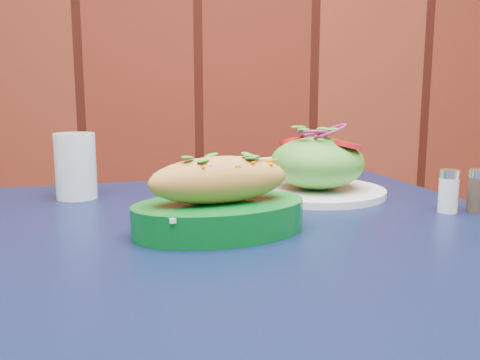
{
  "coord_description": "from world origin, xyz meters",
  "views": [
    {
      "loc": [
        0.4,
        1.13,
        0.94
      ],
      "look_at": [
        0.45,
        1.86,
        0.81
      ],
      "focal_mm": 40.0,
      "sensor_mm": 36.0,
      "label": 1
    }
  ],
  "objects": [
    {
      "name": "banh_mi_basket",
      "position": [
        0.42,
        1.81,
        0.79
      ],
      "size": [
        0.27,
        0.22,
        0.11
      ],
      "rotation": [
        0.0,
        0.0,
        0.33
      ],
      "color": "#055D1B",
      "rests_on": "cafe_table"
    },
    {
      "name": "salad_plate",
      "position": [
        0.6,
        2.04,
        0.8
      ],
      "size": [
        0.24,
        0.24,
        0.12
      ],
      "rotation": [
        0.0,
        0.0,
        -0.34
      ],
      "color": "white",
      "rests_on": "cafe_table"
    },
    {
      "name": "pepper_shaker",
      "position": [
        0.82,
        1.89,
        0.78
      ],
      "size": [
        0.03,
        0.03,
        0.06
      ],
      "color": "#3F3326",
      "rests_on": "cafe_table"
    },
    {
      "name": "cafe_table",
      "position": [
        0.46,
        1.83,
        0.66
      ],
      "size": [
        0.95,
        0.95,
        0.75
      ],
      "rotation": [
        0.0,
        0.0,
        0.21
      ],
      "color": "black",
      "rests_on": "ground"
    },
    {
      "name": "water_glass",
      "position": [
        0.19,
        2.04,
        0.81
      ],
      "size": [
        0.07,
        0.07,
        0.11
      ],
      "primitive_type": "cylinder",
      "color": "silver",
      "rests_on": "cafe_table"
    },
    {
      "name": "salt_shaker",
      "position": [
        0.77,
        1.89,
        0.78
      ],
      "size": [
        0.03,
        0.03,
        0.06
      ],
      "color": "white",
      "rests_on": "cafe_table"
    }
  ]
}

